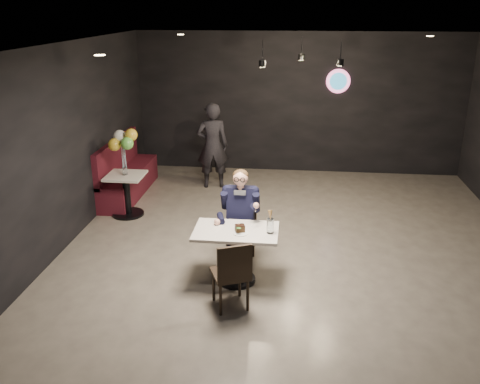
# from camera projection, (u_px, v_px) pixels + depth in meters

# --- Properties ---
(floor) EXTENTS (9.00, 9.00, 0.00)m
(floor) POSITION_uv_depth(u_px,v_px,m) (294.00, 266.00, 7.24)
(floor) COLOR gray
(floor) RESTS_ON ground
(wall_sign) EXTENTS (0.50, 0.06, 0.50)m
(wall_sign) POSITION_uv_depth(u_px,v_px,m) (338.00, 81.00, 10.63)
(wall_sign) COLOR pink
(wall_sign) RESTS_ON floor
(pendant_lights) EXTENTS (1.40, 1.20, 0.36)m
(pendant_lights) POSITION_uv_depth(u_px,v_px,m) (302.00, 46.00, 8.11)
(pendant_lights) COLOR black
(pendant_lights) RESTS_ON floor
(main_table) EXTENTS (1.10, 0.70, 0.75)m
(main_table) POSITION_uv_depth(u_px,v_px,m) (236.00, 256.00, 6.75)
(main_table) COLOR silver
(main_table) RESTS_ON floor
(chair_far) EXTENTS (0.42, 0.46, 0.92)m
(chair_far) POSITION_uv_depth(u_px,v_px,m) (241.00, 232.00, 7.23)
(chair_far) COLOR black
(chair_far) RESTS_ON floor
(chair_near) EXTENTS (0.57, 0.59, 0.92)m
(chair_near) POSITION_uv_depth(u_px,v_px,m) (230.00, 272.00, 6.15)
(chair_near) COLOR black
(chair_near) RESTS_ON floor
(seated_man) EXTENTS (0.60, 0.80, 1.44)m
(seated_man) POSITION_uv_depth(u_px,v_px,m) (241.00, 216.00, 7.14)
(seated_man) COLOR black
(seated_man) RESTS_ON floor
(dessert_plate) EXTENTS (0.20, 0.20, 0.01)m
(dessert_plate) POSITION_uv_depth(u_px,v_px,m) (241.00, 233.00, 6.51)
(dessert_plate) COLOR white
(dessert_plate) RESTS_ON main_table
(cake_slice) EXTENTS (0.14, 0.13, 0.08)m
(cake_slice) POSITION_uv_depth(u_px,v_px,m) (240.00, 228.00, 6.53)
(cake_slice) COLOR black
(cake_slice) RESTS_ON dessert_plate
(mint_leaf) EXTENTS (0.06, 0.04, 0.01)m
(mint_leaf) POSITION_uv_depth(u_px,v_px,m) (239.00, 228.00, 6.45)
(mint_leaf) COLOR green
(mint_leaf) RESTS_ON cake_slice
(sundae_glass) EXTENTS (0.09, 0.09, 0.20)m
(sundae_glass) POSITION_uv_depth(u_px,v_px,m) (270.00, 226.00, 6.50)
(sundae_glass) COLOR silver
(sundae_glass) RESTS_ON main_table
(wafer_cone) EXTENTS (0.08, 0.08, 0.13)m
(wafer_cone) POSITION_uv_depth(u_px,v_px,m) (270.00, 215.00, 6.46)
(wafer_cone) COLOR #BB804C
(wafer_cone) RESTS_ON sundae_glass
(booth_bench) EXTENTS (0.55, 2.21, 1.10)m
(booth_bench) POSITION_uv_depth(u_px,v_px,m) (128.00, 168.00, 9.79)
(booth_bench) COLOR #440E1B
(booth_bench) RESTS_ON floor
(side_table) EXTENTS (0.63, 0.63, 0.79)m
(side_table) POSITION_uv_depth(u_px,v_px,m) (127.00, 194.00, 8.88)
(side_table) COLOR silver
(side_table) RESTS_ON floor
(balloon_vase) EXTENTS (0.09, 0.09, 0.14)m
(balloon_vase) POSITION_uv_depth(u_px,v_px,m) (125.00, 171.00, 8.73)
(balloon_vase) COLOR silver
(balloon_vase) RESTS_ON side_table
(balloon_bunch) EXTENTS (0.39, 0.39, 0.65)m
(balloon_bunch) POSITION_uv_depth(u_px,v_px,m) (123.00, 148.00, 8.59)
(balloon_bunch) COLOR gold
(balloon_bunch) RESTS_ON balloon_vase
(passerby) EXTENTS (0.70, 0.53, 1.72)m
(passerby) POSITION_uv_depth(u_px,v_px,m) (213.00, 146.00, 10.12)
(passerby) COLOR black
(passerby) RESTS_ON floor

